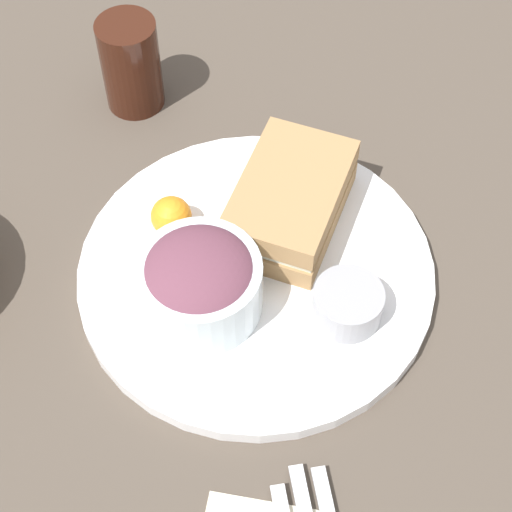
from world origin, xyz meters
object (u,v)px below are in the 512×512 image
Objects in this scene: sandwich at (290,201)px; dressing_cup at (348,304)px; salad_bowl at (200,281)px; drink_glass at (131,64)px; plate at (256,273)px.

sandwich reaches higher than dressing_cup.
dressing_cup is (-0.10, -0.07, -0.01)m from sandwich.
salad_bowl reaches higher than dressing_cup.
dressing_cup is at bearing -132.95° from drink_glass.
salad_bowl is at bearing 138.97° from plate.
salad_bowl reaches higher than sandwich.
sandwich is 1.43× the size of salad_bowl.
drink_glass is (0.15, 0.20, 0.01)m from sandwich.
salad_bowl is 1.05× the size of drink_glass.
plate is 5.28× the size of dressing_cup.
plate is 0.10m from dressing_cup.
dressing_cup is (-0.04, -0.09, 0.03)m from plate.
sandwich is at bearing -18.73° from plate.
drink_glass is (0.25, 0.26, 0.02)m from dressing_cup.
sandwich is at bearing -29.58° from salad_bowl.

